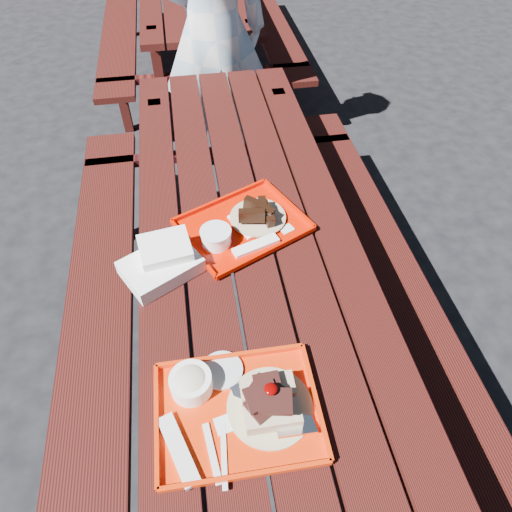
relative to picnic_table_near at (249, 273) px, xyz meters
name	(u,v)px	position (x,y,z in m)	size (l,w,h in m)	color
ground	(251,351)	(0.00, 0.00, -0.56)	(60.00, 60.00, 0.00)	black
picnic_table_near	(249,273)	(0.00, 0.00, 0.00)	(1.41, 2.40, 0.75)	#3A120B
picnic_table_far	(192,1)	(0.00, 2.80, 0.00)	(1.41, 2.40, 0.75)	#3A120B
near_tray	(236,401)	(-0.12, -0.59, 0.22)	(0.41, 0.35, 0.13)	red
far_tray	(242,226)	(-0.02, 0.04, 0.21)	(0.49, 0.45, 0.07)	red
white_cloth	(162,261)	(-0.29, -0.10, 0.23)	(0.28, 0.26, 0.09)	white
person	(213,32)	(0.04, 1.47, 0.29)	(0.62, 0.40, 1.69)	#AAC7DE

